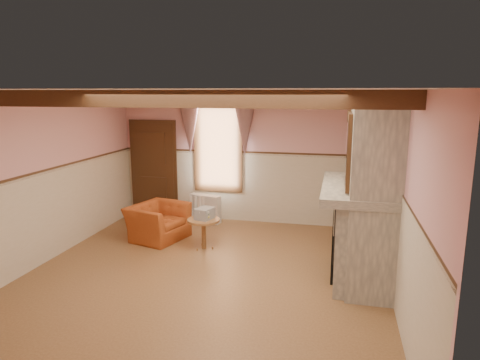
% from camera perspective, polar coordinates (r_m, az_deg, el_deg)
% --- Properties ---
extents(floor, '(5.50, 6.00, 0.01)m').
position_cam_1_polar(floor, '(6.76, -4.86, -12.65)').
color(floor, brown).
rests_on(floor, ground).
extents(ceiling, '(5.50, 6.00, 0.01)m').
position_cam_1_polar(ceiling, '(6.16, -5.31, 11.83)').
color(ceiling, silver).
rests_on(ceiling, wall_back).
extents(wall_back, '(5.50, 0.02, 2.80)m').
position_cam_1_polar(wall_back, '(9.16, 0.75, 3.02)').
color(wall_back, '#D39296').
rests_on(wall_back, floor).
extents(wall_front, '(5.50, 0.02, 2.80)m').
position_cam_1_polar(wall_front, '(3.71, -19.85, -10.87)').
color(wall_front, '#D39296').
rests_on(wall_front, floor).
extents(wall_left, '(0.02, 6.00, 2.80)m').
position_cam_1_polar(wall_left, '(7.62, -25.15, 0.13)').
color(wall_left, '#D39296').
rests_on(wall_left, floor).
extents(wall_right, '(0.02, 6.00, 2.80)m').
position_cam_1_polar(wall_right, '(6.06, 20.48, -2.21)').
color(wall_right, '#D39296').
rests_on(wall_right, floor).
extents(wainscot, '(5.50, 6.00, 1.50)m').
position_cam_1_polar(wainscot, '(6.48, -4.97, -6.59)').
color(wainscot, beige).
rests_on(wainscot, floor).
extents(chair_rail, '(5.50, 6.00, 0.08)m').
position_cam_1_polar(chair_rail, '(6.29, -5.09, -0.09)').
color(chair_rail, black).
rests_on(chair_rail, wainscot).
extents(firebox, '(0.20, 0.95, 0.90)m').
position_cam_1_polar(firebox, '(6.86, 13.00, -8.49)').
color(firebox, black).
rests_on(firebox, floor).
extents(armchair, '(1.15, 1.24, 0.67)m').
position_cam_1_polar(armchair, '(8.38, -10.89, -5.51)').
color(armchair, '#994219').
rests_on(armchair, floor).
extents(side_table, '(0.61, 0.61, 0.55)m').
position_cam_1_polar(side_table, '(7.77, -4.86, -7.16)').
color(side_table, brown).
rests_on(side_table, floor).
extents(book_stack, '(0.34, 0.38, 0.20)m').
position_cam_1_polar(book_stack, '(7.68, -4.75, -4.46)').
color(book_stack, '#B7AD8C').
rests_on(book_stack, side_table).
extents(radiator, '(0.72, 0.35, 0.60)m').
position_cam_1_polar(radiator, '(9.32, -4.65, -3.79)').
color(radiator, silver).
rests_on(radiator, floor).
extents(bowl, '(0.31, 0.31, 0.08)m').
position_cam_1_polar(bowl, '(6.41, 15.59, -0.63)').
color(bowl, brown).
rests_on(bowl, mantel).
extents(mantel_clock, '(0.14, 0.24, 0.20)m').
position_cam_1_polar(mantel_clock, '(7.23, 15.36, 1.23)').
color(mantel_clock, black).
rests_on(mantel_clock, mantel).
extents(oil_lamp, '(0.11, 0.11, 0.28)m').
position_cam_1_polar(oil_lamp, '(7.22, 15.38, 1.53)').
color(oil_lamp, gold).
rests_on(oil_lamp, mantel).
extents(candle_red, '(0.06, 0.06, 0.16)m').
position_cam_1_polar(candle_red, '(6.10, 15.72, -0.85)').
color(candle_red, '#B21715').
rests_on(candle_red, mantel).
extents(jar_yellow, '(0.06, 0.06, 0.12)m').
position_cam_1_polar(jar_yellow, '(6.32, 15.63, -0.62)').
color(jar_yellow, gold).
rests_on(jar_yellow, mantel).
extents(fireplace, '(0.85, 2.00, 2.80)m').
position_cam_1_polar(fireplace, '(6.61, 17.06, -0.87)').
color(fireplace, gray).
rests_on(fireplace, floor).
extents(mantel, '(1.05, 2.05, 0.12)m').
position_cam_1_polar(mantel, '(6.61, 15.48, -1.14)').
color(mantel, gray).
rests_on(mantel, fireplace).
extents(overmantel_mirror, '(0.06, 1.44, 1.04)m').
position_cam_1_polar(overmantel_mirror, '(6.50, 14.14, 4.18)').
color(overmantel_mirror, silver).
rests_on(overmantel_mirror, fireplace).
extents(door, '(1.10, 0.10, 2.10)m').
position_cam_1_polar(door, '(9.82, -11.39, 1.31)').
color(door, black).
rests_on(door, floor).
extents(window, '(1.06, 0.08, 2.02)m').
position_cam_1_polar(window, '(9.24, -2.93, 4.65)').
color(window, white).
rests_on(window, wall_back).
extents(window_drapes, '(1.30, 0.14, 1.40)m').
position_cam_1_polar(window_drapes, '(9.10, -3.13, 8.33)').
color(window_drapes, gray).
rests_on(window_drapes, wall_back).
extents(ceiling_beam_front, '(5.50, 0.18, 0.20)m').
position_cam_1_polar(ceiling_beam_front, '(5.03, -9.65, 10.63)').
color(ceiling_beam_front, black).
rests_on(ceiling_beam_front, ceiling).
extents(ceiling_beam_back, '(5.50, 0.18, 0.20)m').
position_cam_1_polar(ceiling_beam_back, '(7.31, -2.29, 11.05)').
color(ceiling_beam_back, black).
rests_on(ceiling_beam_back, ceiling).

